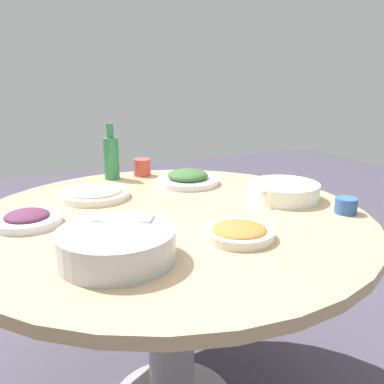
{
  "coord_description": "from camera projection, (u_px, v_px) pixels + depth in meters",
  "views": [
    {
      "loc": [
        -0.48,
        -1.17,
        1.19
      ],
      "look_at": [
        0.05,
        -0.07,
        0.84
      ],
      "focal_mm": 39.31,
      "sensor_mm": 36.0,
      "label": 1
    }
  ],
  "objects": [
    {
      "name": "soup_bowl",
      "position": [
        284.0,
        192.0,
        1.49
      ],
      "size": [
        0.26,
        0.25,
        0.06
      ],
      "color": "white",
      "rests_on": "round_dining_table"
    },
    {
      "name": "dish_tofu_braise",
      "position": [
        239.0,
        232.0,
        1.15
      ],
      "size": [
        0.19,
        0.19,
        0.04
      ],
      "color": "silver",
      "rests_on": "round_dining_table"
    },
    {
      "name": "green_bottle",
      "position": [
        111.0,
        157.0,
        1.76
      ],
      "size": [
        0.06,
        0.06,
        0.23
      ],
      "color": "#2C7545",
      "rests_on": "round_dining_table"
    },
    {
      "name": "tea_cup_near",
      "position": [
        142.0,
        167.0,
        1.83
      ],
      "size": [
        0.07,
        0.07,
        0.07
      ],
      "primitive_type": "cylinder",
      "color": "#BE4438",
      "rests_on": "round_dining_table"
    },
    {
      "name": "tea_cup_far",
      "position": [
        346.0,
        206.0,
        1.35
      ],
      "size": [
        0.07,
        0.07,
        0.05
      ],
      "primitive_type": "cylinder",
      "color": "#2E579A",
      "rests_on": "round_dining_table"
    },
    {
      "name": "dish_eggplant",
      "position": [
        27.0,
        219.0,
        1.25
      ],
      "size": [
        0.2,
        0.2,
        0.04
      ],
      "color": "silver",
      "rests_on": "round_dining_table"
    },
    {
      "name": "dish_greens",
      "position": [
        188.0,
        178.0,
        1.7
      ],
      "size": [
        0.25,
        0.25,
        0.06
      ],
      "color": "silver",
      "rests_on": "round_dining_table"
    },
    {
      "name": "round_dining_table",
      "position": [
        170.0,
        260.0,
        1.38
      ],
      "size": [
        1.28,
        1.28,
        0.75
      ],
      "color": "#99999E",
      "rests_on": "ground"
    },
    {
      "name": "dish_noodles",
      "position": [
        95.0,
        193.0,
        1.51
      ],
      "size": [
        0.25,
        0.25,
        0.04
      ],
      "color": "silver",
      "rests_on": "round_dining_table"
    },
    {
      "name": "rice_bowl",
      "position": [
        116.0,
        244.0,
        1.01
      ],
      "size": [
        0.29,
        0.29,
        0.09
      ],
      "color": "#B2B5BA",
      "rests_on": "round_dining_table"
    }
  ]
}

